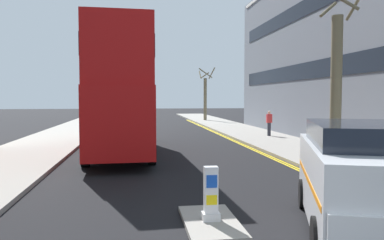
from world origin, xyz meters
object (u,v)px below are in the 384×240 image
(keep_left_bollard, at_px, (211,196))
(pedestrian_far, at_px, (269,123))
(double_decker_bus_away, at_px, (119,89))
(taxi_minivan, at_px, (360,178))

(keep_left_bollard, xyz_separation_m, pedestrian_far, (7.00, 16.31, 0.38))
(keep_left_bollard, relative_size, double_decker_bus_away, 0.10)
(taxi_minivan, xyz_separation_m, pedestrian_far, (4.26, 17.20, -0.08))
(double_decker_bus_away, height_order, taxi_minivan, double_decker_bus_away)
(keep_left_bollard, distance_m, taxi_minivan, 2.92)
(keep_left_bollard, height_order, double_decker_bus_away, double_decker_bus_away)
(keep_left_bollard, distance_m, double_decker_bus_away, 11.14)
(double_decker_bus_away, distance_m, pedestrian_far, 11.12)
(double_decker_bus_away, relative_size, pedestrian_far, 6.73)
(keep_left_bollard, distance_m, pedestrian_far, 17.76)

